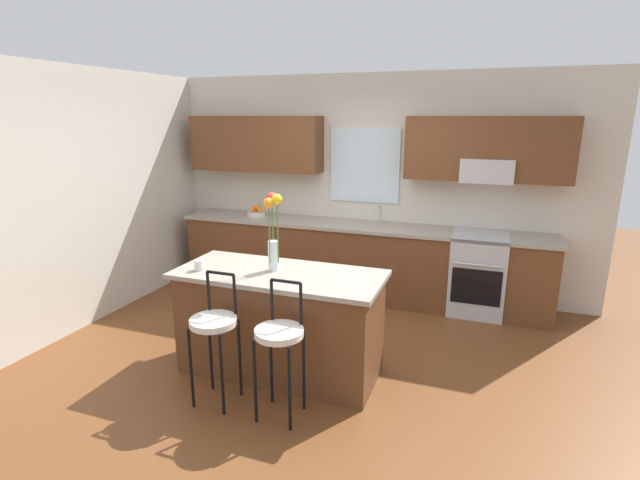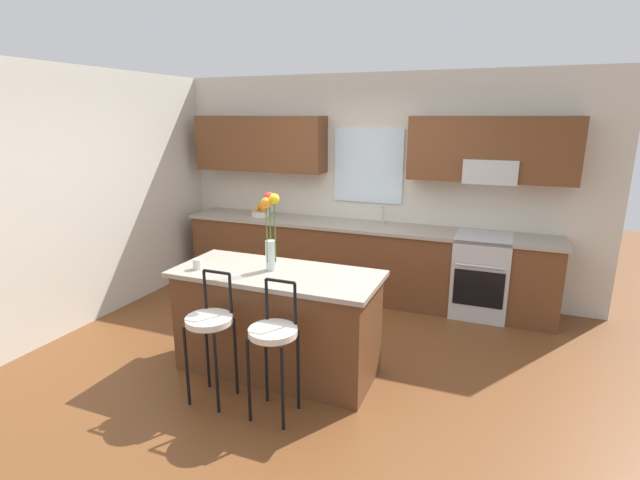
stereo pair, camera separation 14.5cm
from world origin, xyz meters
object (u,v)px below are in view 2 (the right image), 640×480
object	(u,v)px
mug_ceramic	(198,264)
fruit_bowl_oranges	(261,212)
oven_range	(481,275)
bar_stool_near	(210,326)
bar_stool_middle	(274,338)
kitchen_island	(277,321)
flower_vase	(270,227)

from	to	relation	value
mug_ceramic	fruit_bowl_oranges	xyz separation A→B (m)	(-0.57, 2.17, 0.01)
oven_range	mug_ceramic	world-z (taller)	mug_ceramic
bar_stool_near	mug_ceramic	distance (m)	0.65
oven_range	bar_stool_middle	distance (m)	2.87
kitchen_island	bar_stool_near	xyz separation A→B (m)	(-0.27, -0.60, 0.17)
kitchen_island	bar_stool_middle	size ratio (longest dim) A/B	1.70
kitchen_island	bar_stool_middle	distance (m)	0.68
kitchen_island	oven_range	bearing A→B (deg)	51.26
kitchen_island	mug_ceramic	distance (m)	0.85
flower_vase	fruit_bowl_oranges	xyz separation A→B (m)	(-1.18, 1.96, -0.33)
mug_ceramic	bar_stool_near	bearing A→B (deg)	-46.96
oven_range	kitchen_island	xyz separation A→B (m)	(-1.57, -1.96, 0.00)
mug_ceramic	bar_stool_middle	bearing A→B (deg)	-23.83
oven_range	mug_ceramic	xyz separation A→B (m)	(-2.23, -2.14, 0.51)
oven_range	mug_ceramic	size ratio (longest dim) A/B	10.22
kitchen_island	flower_vase	world-z (taller)	flower_vase
kitchen_island	flower_vase	bearing A→B (deg)	157.18
oven_range	kitchen_island	world-z (taller)	same
kitchen_island	fruit_bowl_oranges	xyz separation A→B (m)	(-1.23, 1.99, 0.51)
mug_ceramic	fruit_bowl_oranges	distance (m)	2.25
bar_stool_middle	mug_ceramic	distance (m)	1.08
bar_stool_near	mug_ceramic	xyz separation A→B (m)	(-0.39, 0.41, 0.33)
oven_range	bar_stool_middle	world-z (taller)	bar_stool_middle
kitchen_island	mug_ceramic	bearing A→B (deg)	-164.30
fruit_bowl_oranges	mug_ceramic	bearing A→B (deg)	-75.24
bar_stool_near	flower_vase	size ratio (longest dim) A/B	1.56
flower_vase	mug_ceramic	distance (m)	0.72
kitchen_island	bar_stool_near	distance (m)	0.68
oven_range	bar_stool_near	xyz separation A→B (m)	(-1.85, -2.56, 0.18)
bar_stool_near	flower_vase	bearing A→B (deg)	70.83
mug_ceramic	flower_vase	bearing A→B (deg)	19.23
flower_vase	mug_ceramic	size ratio (longest dim) A/B	7.42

